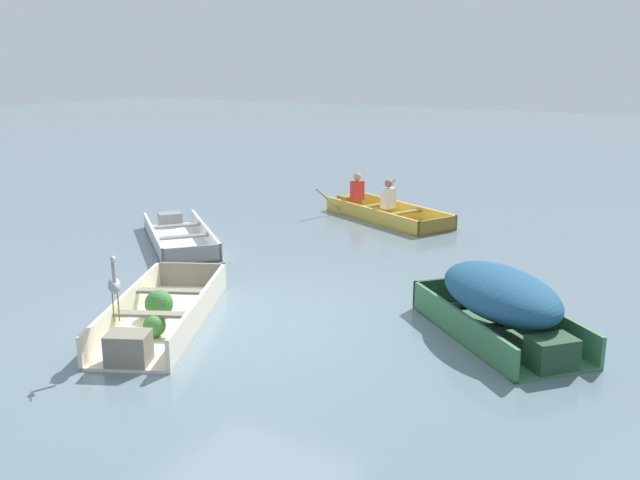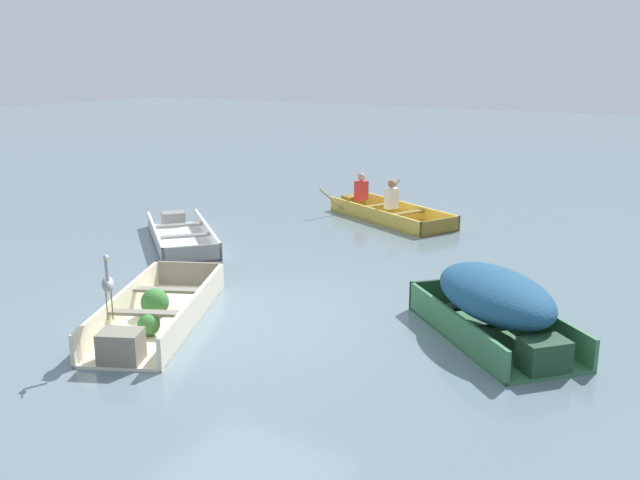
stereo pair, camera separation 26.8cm
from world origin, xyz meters
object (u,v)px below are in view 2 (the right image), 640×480
object	(u,v)px
skiff_white_near_moored	(181,235)
skiff_green_mid_moored	(496,301)
rowboat_yellow_with_crew	(385,210)
heron_on_dinghy	(108,282)
dinghy_cream_foreground	(155,315)

from	to	relation	value
skiff_white_near_moored	skiff_green_mid_moored	size ratio (longest dim) A/B	1.12
rowboat_yellow_with_crew	heron_on_dinghy	distance (m)	8.37
rowboat_yellow_with_crew	dinghy_cream_foreground	bearing A→B (deg)	-87.54
skiff_green_mid_moored	heron_on_dinghy	xyz separation A→B (m)	(-3.74, -2.82, 0.39)
skiff_green_mid_moored	rowboat_yellow_with_crew	world-z (taller)	rowboat_yellow_with_crew
dinghy_cream_foreground	rowboat_yellow_with_crew	world-z (taller)	rowboat_yellow_with_crew
skiff_white_near_moored	skiff_green_mid_moored	xyz separation A→B (m)	(6.72, -1.65, 0.39)
skiff_white_near_moored	rowboat_yellow_with_crew	distance (m)	4.57
dinghy_cream_foreground	skiff_green_mid_moored	world-z (taller)	skiff_green_mid_moored
skiff_white_near_moored	rowboat_yellow_with_crew	xyz separation A→B (m)	(2.47, 3.84, 0.07)
skiff_white_near_moored	heron_on_dinghy	xyz separation A→B (m)	(2.98, -4.48, 0.78)
skiff_green_mid_moored	rowboat_yellow_with_crew	bearing A→B (deg)	127.68
dinghy_cream_foreground	skiff_white_near_moored	size ratio (longest dim) A/B	1.07
skiff_white_near_moored	skiff_green_mid_moored	distance (m)	6.93
dinghy_cream_foreground	skiff_white_near_moored	world-z (taller)	dinghy_cream_foreground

